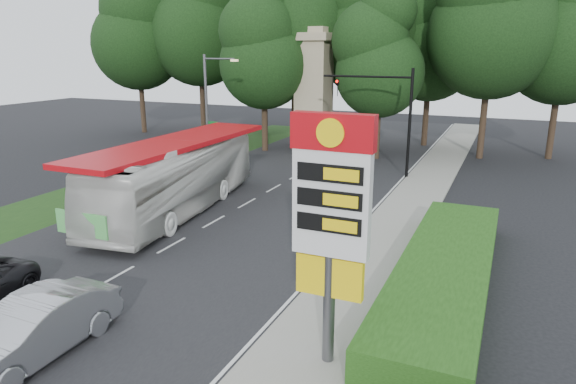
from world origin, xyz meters
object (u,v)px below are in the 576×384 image
at_px(monument, 314,90).
at_px(transit_bus, 177,176).
at_px(gas_station_pylon, 331,209).
at_px(sedan_silver, 33,329).
at_px(streetlight_signs, 209,106).
at_px(traffic_signal_mast, 390,107).

xyz_separation_m(monument, transit_bus, (-0.72, -18.15, -3.21)).
distance_m(gas_station_pylon, monument, 30.17).
distance_m(gas_station_pylon, sedan_silver, 8.90).
bearing_deg(streetlight_signs, transit_bus, -67.21).
distance_m(monument, transit_bus, 18.45).
height_order(streetlight_signs, transit_bus, streetlight_signs).
distance_m(gas_station_pylon, transit_bus, 15.68).
bearing_deg(monument, gas_station_pylon, -68.20).
xyz_separation_m(traffic_signal_mast, monument, (-7.68, 6.00, 0.43)).
height_order(streetlight_signs, monument, monument).
distance_m(traffic_signal_mast, streetlight_signs, 12.83).
distance_m(streetlight_signs, transit_bus, 11.31).
xyz_separation_m(gas_station_pylon, sedan_silver, (-7.58, -2.99, -3.59)).
bearing_deg(traffic_signal_mast, gas_station_pylon, -80.91).
xyz_separation_m(gas_station_pylon, streetlight_signs, (-16.19, 20.01, -0.01)).
bearing_deg(traffic_signal_mast, sedan_silver, -99.22).
xyz_separation_m(gas_station_pylon, transit_bus, (-11.92, 9.86, -2.55)).
relative_size(gas_station_pylon, monument, 0.68).
bearing_deg(monument, transit_bus, -92.27).
bearing_deg(monument, traffic_signal_mast, -38.00).
relative_size(traffic_signal_mast, monument, 0.72).
distance_m(traffic_signal_mast, transit_bus, 15.03).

